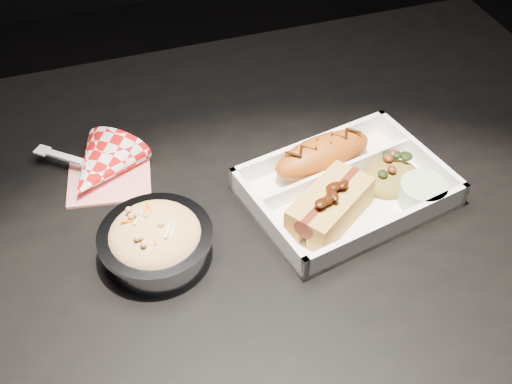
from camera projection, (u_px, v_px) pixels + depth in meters
dining_table at (233, 254)px, 0.89m from camera, size 1.20×0.80×0.75m
food_tray at (345, 191)px, 0.84m from camera, size 0.28×0.23×0.04m
fried_pastry at (323, 155)px, 0.86m from camera, size 0.15×0.09×0.05m
hotdog at (330, 204)px, 0.79m from camera, size 0.13×0.11×0.06m
fried_rice_mound at (392, 172)px, 0.85m from camera, size 0.10×0.09×0.03m
cupcake_liner at (422, 193)px, 0.82m from camera, size 0.06×0.06×0.03m
foil_coleslaw_cup at (156, 239)px, 0.75m from camera, size 0.14×0.14×0.07m
napkin_fork at (99, 169)px, 0.86m from camera, size 0.15×0.15×0.10m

